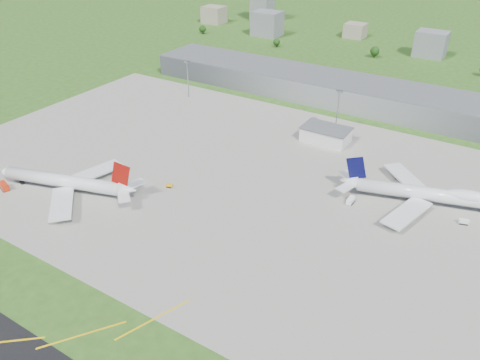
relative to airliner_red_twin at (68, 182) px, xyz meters
The scene contains 20 objects.
ground 180.33m from the airliner_red_twin, 66.63° to the left, with size 1400.00×1400.00×0.00m, color #2E551A.
apron 98.73m from the airliner_red_twin, 34.23° to the left, with size 360.00×190.00×0.08m, color gray.
terminal 194.13m from the airliner_red_twin, 68.38° to the left, with size 300.00×42.00×15.00m, color gray.
ops_building 141.34m from the airliner_red_twin, 54.78° to the left, with size 26.00×16.00×8.00m, color silver.
mast_west 134.10m from the airliner_red_twin, 102.32° to the left, with size 3.50×2.00×25.90m.
mast_center 154.33m from the airliner_red_twin, 58.00° to the left, with size 3.50×2.00×25.90m.
airliner_red_twin is the anchor object (origin of this frame).
airliner_blue_quad 166.37m from the airliner_red_twin, 28.24° to the left, with size 74.85×57.58×19.89m.
crash_tender 32.16m from the airliner_red_twin, 151.47° to the right, with size 7.23×4.81×3.46m.
tug_yellow 47.23m from the airliner_red_twin, 36.86° to the left, with size 3.56×2.78×1.60m.
van_white_near 132.12m from the airliner_red_twin, 27.64° to the left, with size 2.67×5.57×2.77m.
van_white_far 178.79m from the airliner_red_twin, 23.56° to the left, with size 4.50×2.93×2.19m.
bldg_far_w 366.87m from the airliner_red_twin, 113.88° to the left, with size 24.00×20.00×18.00m, color gray.
bldg_w 322.88m from the airliner_red_twin, 102.25° to the left, with size 28.00×22.00×24.00m, color slate.
bldg_cw 355.65m from the airliner_red_twin, 88.14° to the left, with size 20.00×18.00×14.00m, color gray.
bldg_c 338.13m from the airliner_red_twin, 74.29° to the left, with size 26.00×20.00×22.00m, color slate.
bldg_tall_w 391.17m from the airliner_red_twin, 106.12° to the left, with size 22.00×20.00×44.00m, color slate.
tree_far_w 313.04m from the airliner_red_twin, 114.23° to the left, with size 7.20×7.20×8.80m.
tree_w 283.09m from the airliner_red_twin, 97.81° to the left, with size 6.75×6.75×8.25m.
tree_c 299.92m from the airliner_red_twin, 80.11° to the left, with size 8.10×8.10×9.90m.
Camera 1 is at (97.05, -132.56, 118.72)m, focal length 35.00 mm.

